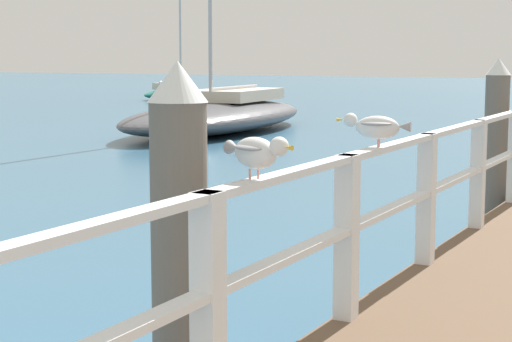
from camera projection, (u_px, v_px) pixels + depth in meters
The scene contains 6 objects.
dock_piling_near at pixel (180, 260), 4.19m from camera, with size 0.29×0.29×1.97m.
dock_piling_far at pixel (496, 141), 10.08m from camera, with size 0.29×0.29×1.97m.
seagull_foreground at pixel (257, 151), 4.00m from camera, with size 0.45×0.25×0.21m.
seagull_background at pixel (376, 126), 5.44m from camera, with size 0.48×0.21×0.21m.
boat_1 at pixel (177, 92), 39.89m from camera, with size 1.93×4.60×4.83m.
boat_2 at pixel (219, 115), 22.61m from camera, with size 3.98×9.00×8.77m.
Camera 1 is at (0.57, 0.88, 1.98)m, focal length 59.93 mm.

